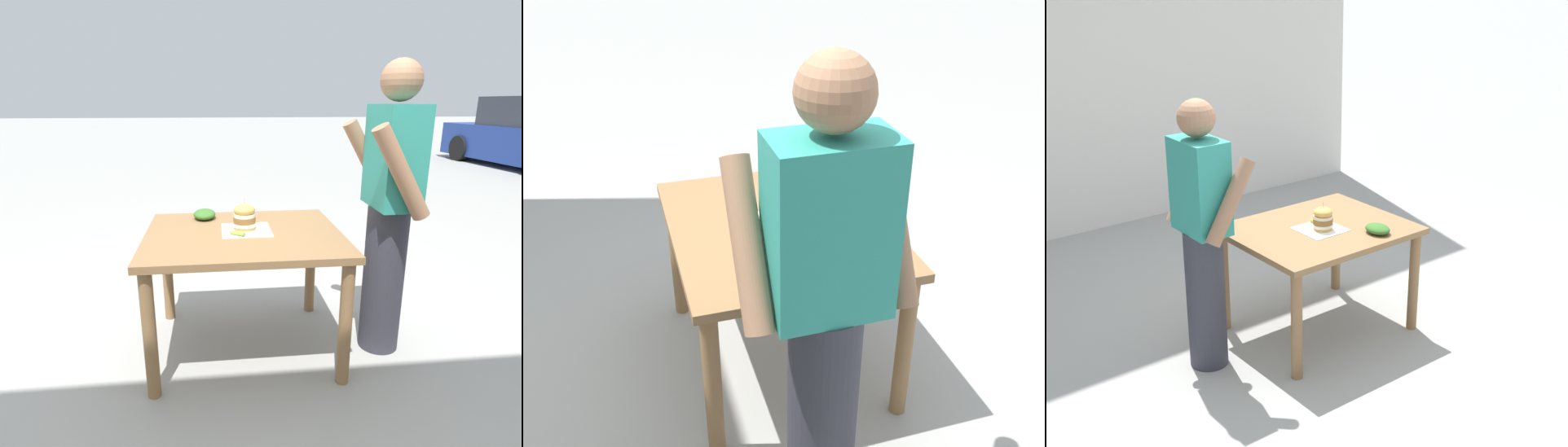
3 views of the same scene
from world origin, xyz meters
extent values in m
plane|color=#9E9E99|center=(0.00, 0.00, 0.00)|extent=(80.00, 80.00, 0.00)
cube|color=olive|center=(0.00, 0.00, 0.73)|extent=(0.93, 1.12, 0.04)
cylinder|color=olive|center=(-0.40, -0.50, 0.35)|extent=(0.07, 0.07, 0.71)
cylinder|color=olive|center=(0.40, -0.50, 0.35)|extent=(0.07, 0.07, 0.71)
cylinder|color=olive|center=(-0.40, 0.50, 0.35)|extent=(0.07, 0.07, 0.71)
cylinder|color=olive|center=(0.40, 0.50, 0.35)|extent=(0.07, 0.07, 0.71)
cube|color=white|center=(-0.04, 0.02, 0.75)|extent=(0.29, 0.29, 0.00)
cylinder|color=gold|center=(-0.05, 0.01, 0.76)|extent=(0.12, 0.12, 0.02)
cylinder|color=silver|center=(-0.05, 0.01, 0.78)|extent=(0.13, 0.13, 0.02)
cylinder|color=brown|center=(-0.05, 0.01, 0.81)|extent=(0.13, 0.13, 0.04)
cylinder|color=silver|center=(-0.05, 0.01, 0.84)|extent=(0.13, 0.13, 0.02)
ellipsoid|color=gold|center=(-0.05, 0.01, 0.87)|extent=(0.12, 0.12, 0.07)
cylinder|color=#D1B77F|center=(-0.05, 0.01, 0.91)|extent=(0.00, 0.00, 0.05)
cylinder|color=#8EA83D|center=(0.06, -0.04, 0.76)|extent=(0.07, 0.09, 0.02)
ellipsoid|color=#386B28|center=(-0.31, -0.23, 0.78)|extent=(0.18, 0.14, 0.06)
cylinder|color=#33333D|center=(0.08, 0.83, 0.45)|extent=(0.24, 0.24, 0.90)
cube|color=teal|center=(0.08, 0.83, 1.18)|extent=(0.36, 0.22, 0.56)
sphere|color=#9E7051|center=(0.08, 0.83, 1.58)|extent=(0.22, 0.22, 0.22)
cylinder|color=#9E7051|center=(-0.15, 0.77, 1.13)|extent=(0.09, 0.34, 0.50)
cylinder|color=#9E7051|center=(0.31, 0.77, 1.13)|extent=(0.09, 0.34, 0.50)
cylinder|color=black|center=(-7.83, 6.19, 0.32)|extent=(0.65, 0.25, 0.64)
cylinder|color=black|center=(-7.91, 7.80, 0.32)|extent=(0.65, 0.25, 0.64)
camera|label=1|loc=(2.23, -0.15, 1.47)|focal=28.00mm
camera|label=2|loc=(0.64, 2.25, 2.03)|focal=42.00mm
camera|label=3|loc=(-3.44, 2.83, 2.47)|focal=50.00mm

